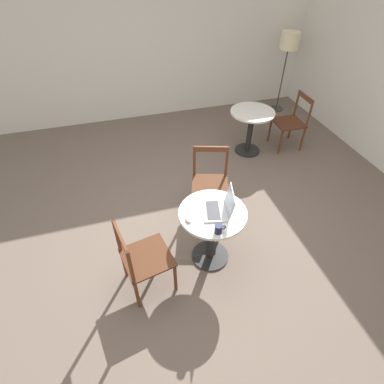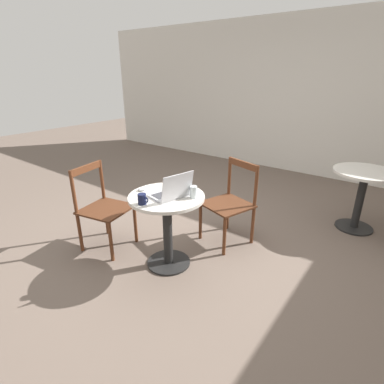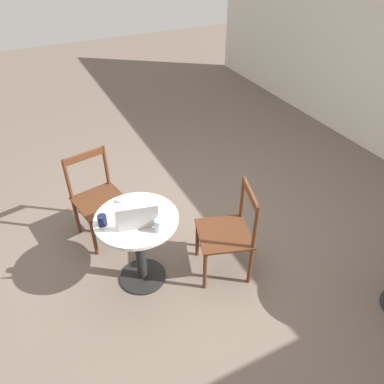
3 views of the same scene
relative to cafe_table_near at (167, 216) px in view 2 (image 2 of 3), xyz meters
name	(u,v)px [view 2 (image 2 of 3)]	position (x,y,z in m)	size (l,w,h in m)	color
ground_plane	(191,240)	(-0.08, 0.48, -0.53)	(16.00, 16.00, 0.00)	#66564C
wall_back	(302,98)	(-0.08, 3.71, 0.82)	(9.40, 0.06, 2.70)	silver
cafe_table_near	(167,216)	(0.00, 0.00, 0.00)	(0.70, 0.70, 0.73)	black
cafe_table_mid	(363,188)	(1.33, 1.91, 0.00)	(0.70, 0.70, 0.73)	black
chair_near_back	(230,203)	(0.24, 0.76, -0.08)	(0.57, 0.57, 0.89)	#562D19
chair_near_left	(103,208)	(-0.77, -0.15, -0.08)	(0.54, 0.54, 0.89)	#562D19
laptop	(171,192)	(0.07, -0.01, 0.26)	(0.35, 0.37, 0.25)	#B7B7BC
mouse	(142,189)	(-0.27, -0.04, 0.22)	(0.06, 0.10, 0.03)	#B7B7BC
mug	(142,199)	(-0.04, -0.26, 0.25)	(0.11, 0.07, 0.09)	#141938
drinking_glass	(193,192)	(0.23, 0.11, 0.26)	(0.06, 0.06, 0.11)	silver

